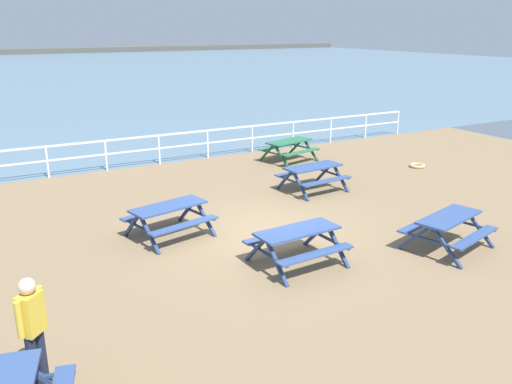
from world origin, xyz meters
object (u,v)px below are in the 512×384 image
at_px(picnic_table_near_right, 297,238).
at_px(picnic_table_mid_centre, 313,172).
at_px(picnic_table_near_left, 289,146).
at_px(picnic_table_seaward, 169,213).
at_px(visitor, 33,326).
at_px(picnic_table_far_left, 448,224).

xyz_separation_m(picnic_table_near_right, picnic_table_mid_centre, (3.31, 4.18, 0.00)).
bearing_deg(picnic_table_near_left, picnic_table_near_right, -135.57).
distance_m(picnic_table_mid_centre, picnic_table_seaward, 5.29).
distance_m(picnic_table_mid_centre, visitor, 10.42).
height_order(picnic_table_far_left, picnic_table_seaward, same).
relative_size(picnic_table_far_left, visitor, 1.28).
xyz_separation_m(picnic_table_near_left, visitor, (-10.00, -9.29, 0.36)).
relative_size(picnic_table_far_left, picnic_table_seaward, 1.02).
bearing_deg(picnic_table_near_left, visitor, -151.35).
relative_size(picnic_table_near_right, picnic_table_far_left, 0.88).
distance_m(picnic_table_near_right, picnic_table_mid_centre, 5.33).
xyz_separation_m(picnic_table_near_left, picnic_table_far_left, (-1.27, -8.61, 0.00)).
relative_size(picnic_table_near_right, picnic_table_seaward, 0.90).
height_order(picnic_table_near_right, picnic_table_seaward, same).
relative_size(picnic_table_mid_centre, picnic_table_seaward, 0.92).
bearing_deg(picnic_table_near_right, picnic_table_near_left, 55.46).
bearing_deg(picnic_table_near_left, picnic_table_mid_centre, -125.50).
xyz_separation_m(picnic_table_far_left, visitor, (-8.73, -0.68, 0.36)).
bearing_deg(picnic_table_near_right, picnic_table_mid_centre, 48.41).
height_order(picnic_table_far_left, visitor, visitor).
height_order(picnic_table_mid_centre, picnic_table_seaward, same).
bearing_deg(picnic_table_seaward, picnic_table_far_left, -48.73).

